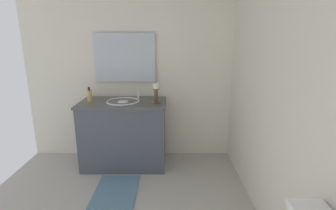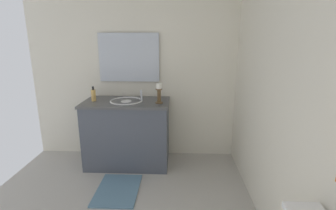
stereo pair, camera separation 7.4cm
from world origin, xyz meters
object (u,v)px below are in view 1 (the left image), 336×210
vanity_cabinet (124,133)px  sink_basin (123,105)px  mirror (125,58)px  candle_holder_tall (156,93)px  bath_mat (116,191)px  soap_bottle (89,96)px

vanity_cabinet → sink_basin: 0.38m
mirror → candle_holder_tall: size_ratio=3.30×
mirror → bath_mat: 1.61m
vanity_cabinet → soap_bottle: size_ratio=5.88×
sink_basin → mirror: bearing=-179.8°
bath_mat → candle_holder_tall: bearing=143.4°
soap_bottle → vanity_cabinet: bearing=90.4°
sink_basin → soap_bottle: soap_bottle is taller
vanity_cabinet → candle_holder_tall: 0.68m
sink_basin → bath_mat: bearing=-0.1°
vanity_cabinet → soap_bottle: (0.00, -0.40, 0.49)m
vanity_cabinet → soap_bottle: 0.63m
sink_basin → bath_mat: sink_basin is taller
soap_bottle → bath_mat: (0.62, 0.40, -0.90)m
sink_basin → mirror: (-0.28, -0.00, 0.55)m
soap_bottle → bath_mat: 1.16m
candle_holder_tall → soap_bottle: 0.81m
sink_basin → mirror: size_ratio=0.52×
mirror → bath_mat: mirror is taller
sink_basin → mirror: mirror is taller
soap_bottle → sink_basin: bearing=90.4°
mirror → soap_bottle: size_ratio=4.31×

